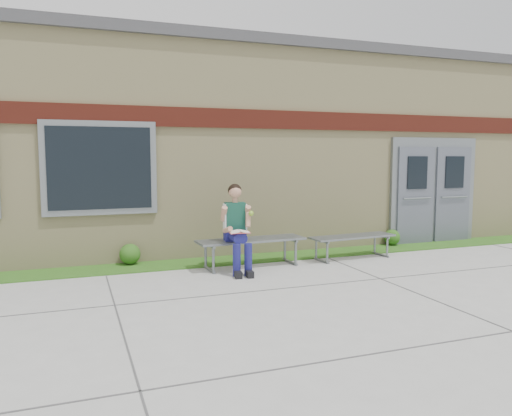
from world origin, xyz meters
name	(u,v)px	position (x,y,z in m)	size (l,w,h in m)	color
ground	(340,293)	(0.00, 0.00, 0.00)	(80.00, 80.00, 0.00)	#9E9E99
grass_strip	(271,257)	(0.00, 2.60, 0.01)	(16.00, 0.80, 0.02)	#205115
school_building	(220,148)	(0.00, 5.99, 2.10)	(16.20, 6.22, 4.20)	beige
bench_left	(251,245)	(-0.60, 2.00, 0.38)	(1.91, 0.62, 0.49)	slate
bench_right	(352,241)	(1.40, 2.00, 0.33)	(1.70, 0.59, 0.43)	slate
girl	(237,226)	(-0.93, 1.78, 0.76)	(0.51, 0.89, 1.45)	navy
shrub_mid	(130,254)	(-2.55, 2.85, 0.20)	(0.36, 0.36, 0.36)	#205115
shrub_east	(392,237)	(2.89, 2.85, 0.19)	(0.33, 0.33, 0.33)	#205115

